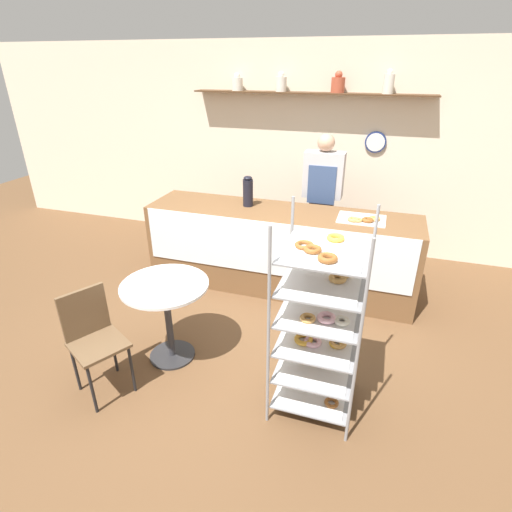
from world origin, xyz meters
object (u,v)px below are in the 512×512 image
pastry_rack (320,325)px  cafe_chair (92,332)px  coffee_carafe (248,191)px  person_worker (322,199)px  cafe_table (167,303)px  donut_tray_counter (363,219)px

pastry_rack → cafe_chair: pastry_rack is taller
pastry_rack → coffee_carafe: (-1.14, 1.75, 0.38)m
coffee_carafe → person_worker: bearing=37.8°
cafe_table → donut_tray_counter: bearing=46.0°
coffee_carafe → donut_tray_counter: (1.29, -0.08, -0.15)m
donut_tray_counter → pastry_rack: bearing=-94.9°
cafe_table → coffee_carafe: 1.71m
pastry_rack → cafe_table: 1.35m
person_worker → cafe_chair: person_worker is taller
cafe_table → coffee_carafe: coffee_carafe is taller
pastry_rack → coffee_carafe: size_ratio=4.54×
pastry_rack → person_worker: size_ratio=0.93×
pastry_rack → person_worker: (-0.39, 2.33, 0.19)m
cafe_chair → coffee_carafe: coffee_carafe is taller
person_worker → coffee_carafe: person_worker is taller
person_worker → cafe_table: size_ratio=2.24×
cafe_table → cafe_chair: (-0.37, -0.50, -0.03)m
pastry_rack → donut_tray_counter: (0.14, 1.67, 0.23)m
coffee_carafe → cafe_chair: bearing=-104.8°
donut_tray_counter → coffee_carafe: bearing=176.3°
person_worker → cafe_table: (-0.94, -2.19, -0.35)m
cafe_chair → person_worker: bearing=2.7°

